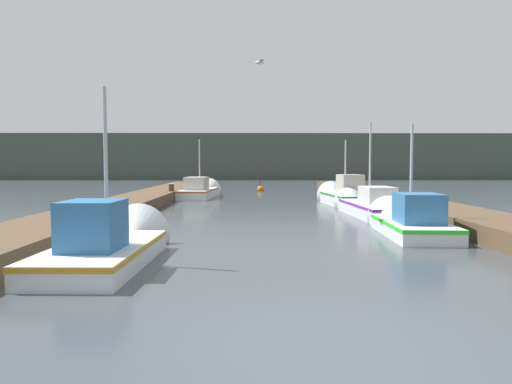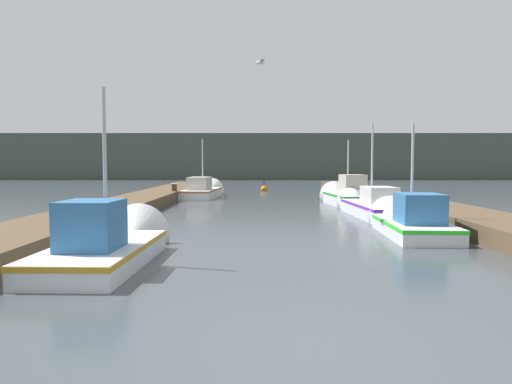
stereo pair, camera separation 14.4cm
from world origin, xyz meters
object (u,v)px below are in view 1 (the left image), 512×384
object	(u,v)px
fishing_boat_2	(366,205)
fishing_boat_3	(343,196)
channel_buoy	(261,189)
fishing_boat_0	(112,243)
seagull_lead	(260,63)
fishing_boat_1	(406,221)
fishing_boat_4	(201,190)
mooring_piling_0	(171,192)

from	to	relation	value
fishing_boat_2	fishing_boat_3	world-z (taller)	fishing_boat_2
fishing_boat_2	channel_buoy	distance (m)	16.92
fishing_boat_0	fishing_boat_2	world-z (taller)	fishing_boat_2
seagull_lead	fishing_boat_0	bearing A→B (deg)	128.79
fishing_boat_1	fishing_boat_3	world-z (taller)	fishing_boat_3
fishing_boat_0	fishing_boat_1	distance (m)	8.84
fishing_boat_4	fishing_boat_3	bearing A→B (deg)	-30.04
seagull_lead	channel_buoy	bearing A→B (deg)	-17.07
channel_buoy	fishing_boat_4	bearing A→B (deg)	-123.83
fishing_boat_0	seagull_lead	size ratio (longest dim) A/B	8.85
fishing_boat_2	fishing_boat_4	distance (m)	13.22
channel_buoy	fishing_boat_0	bearing A→B (deg)	-98.57
fishing_boat_1	seagull_lead	xyz separation A→B (m)	(-4.54, 0.77, 4.99)
fishing_boat_1	fishing_boat_0	bearing A→B (deg)	-150.44
fishing_boat_4	seagull_lead	xyz separation A→B (m)	(3.51, -14.84, 4.95)
fishing_boat_1	seagull_lead	bearing A→B (deg)	173.37
fishing_boat_2	fishing_boat_3	xyz separation A→B (m)	(0.01, 4.90, 0.06)
fishing_boat_1	mooring_piling_0	distance (m)	15.72
channel_buoy	mooring_piling_0	bearing A→B (deg)	-120.93
fishing_boat_0	seagull_lead	distance (m)	7.65
mooring_piling_0	seagull_lead	xyz separation A→B (m)	(4.92, -11.78, 4.86)
mooring_piling_0	fishing_boat_0	bearing A→B (deg)	-84.61
fishing_boat_3	channel_buoy	size ratio (longest dim) A/B	5.09
fishing_boat_2	fishing_boat_1	bearing A→B (deg)	-92.90
channel_buoy	seagull_lead	xyz separation A→B (m)	(-0.48, -20.80, 5.20)
fishing_boat_0	fishing_boat_3	size ratio (longest dim) A/B	0.93
fishing_boat_0	fishing_boat_2	distance (m)	12.09
fishing_boat_0	fishing_boat_3	world-z (taller)	fishing_boat_0
fishing_boat_4	seagull_lead	bearing A→B (deg)	-72.32
fishing_boat_2	seagull_lead	size ratio (longest dim) A/B	11.35
channel_buoy	fishing_boat_3	bearing A→B (deg)	-70.34
seagull_lead	fishing_boat_1	bearing A→B (deg)	-115.37
mooring_piling_0	fishing_boat_1	bearing A→B (deg)	-52.99
fishing_boat_3	channel_buoy	distance (m)	12.23
fishing_boat_1	fishing_boat_2	bearing A→B (deg)	92.46
fishing_boat_2	seagull_lead	bearing A→B (deg)	-138.66
fishing_boat_0	mooring_piling_0	distance (m)	16.57
fishing_boat_0	fishing_boat_4	distance (m)	19.56
fishing_boat_1	mooring_piling_0	world-z (taller)	fishing_boat_1
fishing_boat_2	fishing_boat_3	size ratio (longest dim) A/B	1.19
fishing_boat_0	fishing_boat_3	bearing A→B (deg)	61.76
fishing_boat_0	seagull_lead	bearing A→B (deg)	55.90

